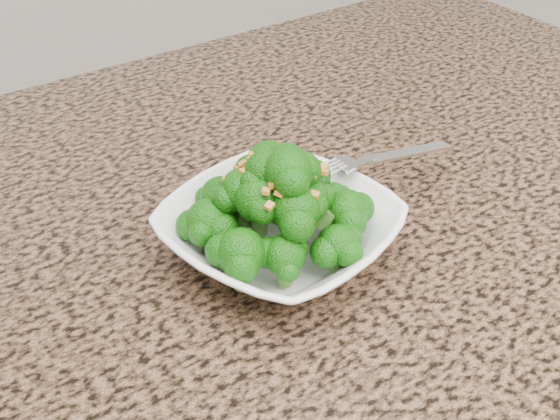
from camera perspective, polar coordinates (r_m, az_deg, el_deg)
granite_counter at (r=0.58m, az=-9.47°, el=-12.57°), size 1.64×1.04×0.03m
bowl at (r=0.64m, az=0.00°, el=-1.86°), size 0.24×0.24×0.05m
broccoli_pile at (r=0.60m, az=0.00°, el=2.95°), size 0.18×0.18×0.08m
garlic_topping at (r=0.58m, az=0.00°, el=6.46°), size 0.11×0.11×0.01m
fork at (r=0.68m, az=7.02°, el=4.08°), size 0.19×0.04×0.01m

